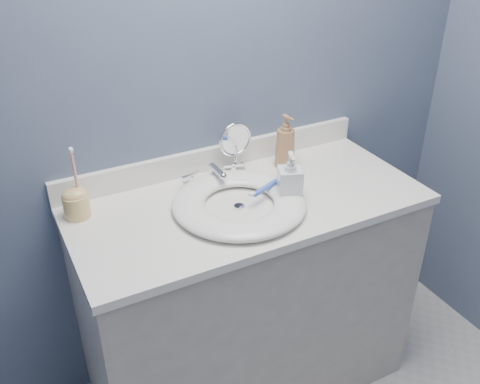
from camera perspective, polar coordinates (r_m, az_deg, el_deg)
back_wall at (r=1.92m, az=-3.02°, el=11.18°), size 2.20×0.02×2.40m
vanity_cabinet at (r=2.10m, az=0.77°, el=-11.51°), size 1.20×0.55×0.85m
countertop at (r=1.84m, az=0.87°, el=-1.25°), size 1.22×0.57×0.03m
backsplash at (r=2.02m, az=-2.67°, el=3.68°), size 1.22×0.02×0.09m
basin at (r=1.78m, az=-0.09°, el=-1.16°), size 0.45×0.45×0.04m
drain at (r=1.79m, az=-0.09°, el=-1.57°), size 0.04×0.04×0.01m
faucet at (r=1.93m, az=-2.79°, el=1.77°), size 0.25×0.13×0.07m
makeup_mirror at (r=1.97m, az=-0.51°, el=5.02°), size 0.13×0.08×0.20m
soap_bottle_amber at (r=2.02m, az=4.86°, el=5.43°), size 0.09×0.09×0.21m
soap_bottle_clear at (r=1.80m, az=5.36°, el=1.61°), size 0.10×0.11×0.18m
toothbrush_holder at (r=1.79m, az=-17.11°, el=-0.97°), size 0.09×0.09×0.24m
toothbrush_lying at (r=1.82m, az=2.86°, el=0.52°), size 0.17×0.08×0.02m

